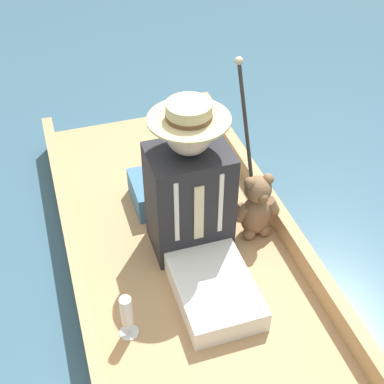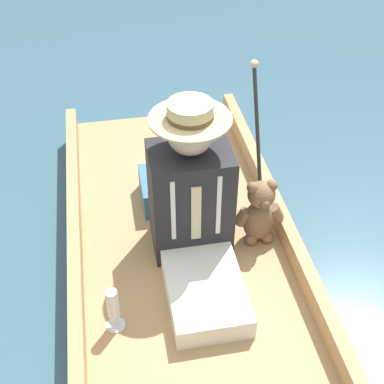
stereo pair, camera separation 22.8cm
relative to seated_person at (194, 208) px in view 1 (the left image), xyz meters
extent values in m
plane|color=#385B70|center=(0.05, 0.13, -0.40)|extent=(16.00, 16.00, 0.00)
cube|color=tan|center=(0.05, 0.13, -0.35)|extent=(1.08, 2.77, 0.11)
cube|color=tan|center=(-0.47, 0.13, -0.24)|extent=(0.06, 2.77, 0.11)
cube|color=tan|center=(0.56, 0.13, -0.24)|extent=(0.06, 2.77, 0.11)
cube|color=teal|center=(0.00, -0.41, -0.22)|extent=(0.41, 0.29, 0.15)
cube|color=white|center=(0.00, 0.30, -0.24)|extent=(0.33, 0.46, 0.11)
cube|color=#232328|center=(0.00, -0.07, -0.02)|extent=(0.37, 0.28, 0.55)
cube|color=beige|center=(0.00, 0.07, 0.02)|extent=(0.04, 0.01, 0.30)
cube|color=white|center=(-0.10, 0.07, 0.05)|extent=(0.02, 0.01, 0.33)
cube|color=white|center=(0.10, 0.07, 0.05)|extent=(0.02, 0.01, 0.33)
sphere|color=beige|center=(0.00, -0.07, 0.36)|extent=(0.20, 0.20, 0.20)
cylinder|color=#CCB77F|center=(0.00, -0.07, 0.42)|extent=(0.35, 0.35, 0.01)
cylinder|color=#CCB77F|center=(0.00, -0.07, 0.46)|extent=(0.19, 0.19, 0.07)
cylinder|color=brown|center=(0.00, -0.07, 0.44)|extent=(0.20, 0.20, 0.02)
ellipsoid|color=#846042|center=(-0.33, -0.04, -0.18)|extent=(0.16, 0.13, 0.23)
sphere|color=#846042|center=(-0.33, -0.04, -0.01)|extent=(0.13, 0.13, 0.13)
sphere|color=brown|center=(-0.33, 0.01, -0.02)|extent=(0.05, 0.05, 0.05)
sphere|color=#846042|center=(-0.38, -0.04, 0.04)|extent=(0.06, 0.06, 0.06)
sphere|color=#846042|center=(-0.29, -0.04, 0.04)|extent=(0.06, 0.06, 0.06)
cylinder|color=#846042|center=(-0.41, -0.04, -0.14)|extent=(0.09, 0.06, 0.10)
cylinder|color=#846042|center=(-0.25, -0.04, -0.14)|extent=(0.09, 0.06, 0.10)
sphere|color=#846042|center=(-0.37, -0.01, -0.26)|extent=(0.06, 0.06, 0.06)
sphere|color=#846042|center=(-0.29, -0.01, -0.26)|extent=(0.06, 0.06, 0.06)
cylinder|color=silver|center=(0.40, 0.36, -0.29)|extent=(0.08, 0.08, 0.01)
cylinder|color=silver|center=(0.40, 0.36, -0.25)|extent=(0.01, 0.01, 0.07)
cylinder|color=silver|center=(0.40, 0.36, -0.14)|extent=(0.05, 0.05, 0.15)
cylinder|color=#2D2823|center=(-0.40, -0.35, 0.06)|extent=(0.02, 0.36, 0.71)
sphere|color=beige|center=(-0.40, -0.52, 0.41)|extent=(0.04, 0.04, 0.04)
camera|label=1|loc=(0.55, 1.70, 1.61)|focal=50.00mm
camera|label=2|loc=(0.33, 1.76, 1.61)|focal=50.00mm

